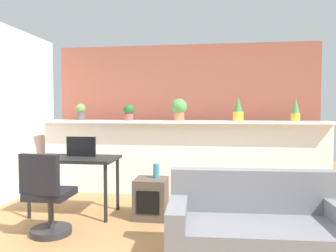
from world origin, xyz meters
name	(u,v)px	position (x,y,z in m)	size (l,w,h in m)	color
ground_plane	(161,247)	(0.00, 0.00, 0.00)	(12.00, 12.00, 0.00)	#9E7042
divider_wall	(181,159)	(0.00, 2.00, 0.58)	(4.54, 0.16, 1.15)	white
plant_shelf	(181,122)	(0.00, 1.96, 1.17)	(4.54, 0.36, 0.04)	white
brick_wall_behind	(184,116)	(0.00, 2.60, 1.25)	(4.54, 0.10, 2.50)	#9E5442
potted_plant_0	(81,111)	(-1.67, 1.98, 1.35)	(0.15, 0.15, 0.27)	#4C4C51
potted_plant_1	(129,112)	(-0.85, 1.98, 1.33)	(0.18, 0.18, 0.26)	#B7474C
potted_plant_2	(179,108)	(-0.03, 1.99, 1.39)	(0.25, 0.25, 0.35)	#C66B42
potted_plant_3	(238,110)	(0.89, 1.95, 1.36)	(0.16, 0.16, 0.37)	gold
potted_plant_4	(296,110)	(1.73, 1.96, 1.36)	(0.13, 0.13, 0.36)	gold
desk	(75,164)	(-1.28, 0.85, 0.67)	(1.10, 0.60, 0.75)	black
tv_monitor	(81,146)	(-1.22, 0.93, 0.88)	(0.39, 0.04, 0.26)	black
office_chair	(48,201)	(-1.25, 0.10, 0.39)	(0.46, 0.47, 0.91)	#262628
side_cube_shelf	(151,198)	(-0.26, 0.84, 0.25)	(0.40, 0.41, 0.50)	#4C4238
vase_on_shelf	(156,171)	(-0.21, 0.89, 0.59)	(0.08, 0.08, 0.18)	teal
couch	(257,233)	(0.90, -0.25, 0.28)	(1.59, 0.83, 0.80)	slate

